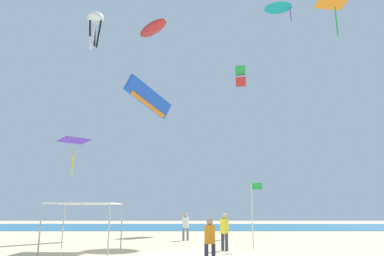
# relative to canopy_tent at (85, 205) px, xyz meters

# --- Properties ---
(ground) EXTENTS (110.00, 110.00, 0.10)m
(ground) POSITION_rel_canopy_tent_xyz_m (5.41, -1.25, -2.27)
(ground) COLOR beige
(ocean_strip) EXTENTS (110.00, 19.54, 0.03)m
(ocean_strip) POSITION_rel_canopy_tent_xyz_m (5.41, 27.60, -2.20)
(ocean_strip) COLOR #1E6B93
(ocean_strip) RESTS_ON ground
(canopy_tent) EXTENTS (3.19, 3.07, 2.33)m
(canopy_tent) POSITION_rel_canopy_tent_xyz_m (0.00, 0.00, 0.00)
(canopy_tent) COLOR #B2B2B7
(canopy_tent) RESTS_ON ground
(person_leftmost) EXTENTS (0.43, 0.44, 1.82)m
(person_leftmost) POSITION_rel_canopy_tent_xyz_m (6.96, 0.51, -1.15)
(person_leftmost) COLOR #33384C
(person_leftmost) RESTS_ON ground
(person_central) EXTENTS (0.42, 0.42, 1.76)m
(person_central) POSITION_rel_canopy_tent_xyz_m (7.62, 7.55, -1.19)
(person_central) COLOR slate
(person_central) RESTS_ON ground
(person_rightmost) EXTENTS (0.42, 0.40, 1.68)m
(person_rightmost) POSITION_rel_canopy_tent_xyz_m (5.98, -4.50, -1.23)
(person_rightmost) COLOR #33384C
(person_rightmost) RESTS_ON ground
(person_far_shore) EXTENTS (0.44, 0.43, 1.80)m
(person_far_shore) POSITION_rel_canopy_tent_xyz_m (4.89, 6.79, -1.16)
(person_far_shore) COLOR slate
(person_far_shore) RESTS_ON ground
(banner_flag) EXTENTS (0.61, 0.06, 3.41)m
(banner_flag) POSITION_rel_canopy_tent_xyz_m (8.58, 1.16, -0.15)
(banner_flag) COLOR silver
(banner_flag) RESTS_ON ground
(kite_parafoil_blue) EXTENTS (3.78, 3.70, 3.04)m
(kite_parafoil_blue) POSITION_rel_canopy_tent_xyz_m (1.60, 10.95, 9.12)
(kite_parafoil_blue) COLOR blue
(kite_diamond_orange) EXTENTS (2.88, 2.86, 3.62)m
(kite_diamond_orange) POSITION_rel_canopy_tent_xyz_m (17.26, 8.58, 16.86)
(kite_diamond_orange) COLOR orange
(kite_box_green) EXTENTS (1.39, 1.54, 2.62)m
(kite_box_green) POSITION_rel_canopy_tent_xyz_m (10.99, 20.91, 14.94)
(kite_box_green) COLOR green
(kite_inflatable_red) EXTENTS (4.40, 4.58, 1.88)m
(kite_inflatable_red) POSITION_rel_canopy_tent_xyz_m (0.84, 19.12, 20.08)
(kite_inflatable_red) COLOR red
(kite_delta_teal) EXTENTS (3.35, 3.38, 2.48)m
(kite_delta_teal) POSITION_rel_canopy_tent_xyz_m (14.61, 16.52, 21.32)
(kite_delta_teal) COLOR teal
(kite_octopus_white) EXTENTS (2.34, 2.34, 3.92)m
(kite_octopus_white) POSITION_rel_canopy_tent_xyz_m (-4.47, 14.63, 18.56)
(kite_octopus_white) COLOR white
(kite_diamond_purple) EXTENTS (3.97, 3.97, 3.90)m
(kite_diamond_purple) POSITION_rel_canopy_tent_xyz_m (-7.49, 19.98, 6.96)
(kite_diamond_purple) COLOR purple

